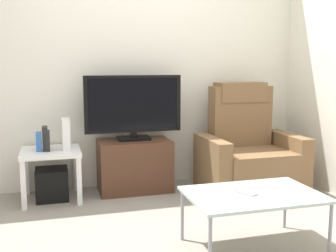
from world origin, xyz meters
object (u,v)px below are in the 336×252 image
game_console (66,134)px  coffee_table (253,197)px  book_middle (45,139)px  book_leftmost (39,142)px  television (133,106)px  recliner_armchair (248,153)px  cell_phone (246,193)px  side_table (51,158)px  book_rightmost (48,141)px  tv_stand (134,165)px  subwoofer_box (52,184)px

game_console → coffee_table: (1.17, -1.49, -0.25)m
book_middle → book_leftmost: bearing=180.0°
book_middle → television: bearing=6.7°
recliner_armchair → cell_phone: recliner_armchair is taller
side_table → book_rightmost: 0.17m
book_rightmost → side_table: bearing=47.6°
coffee_table → book_middle: bearing=133.0°
coffee_table → tv_stand: bearing=108.5°
tv_stand → book_middle: bearing=-174.6°
subwoofer_box → coffee_table: coffee_table is taller
tv_stand → recliner_armchair: 1.16m
side_table → book_middle: book_middle is taller
television → book_rightmost: (-0.82, -0.10, -0.29)m
recliner_armchair → book_rightmost: size_ratio=5.88×
book_rightmost → book_leftmost: bearing=180.0°
book_leftmost → book_middle: size_ratio=0.77×
coffee_table → cell_phone: size_ratio=6.00×
game_console → coffee_table: size_ratio=0.32×
subwoofer_box → book_leftmost: (-0.10, -0.02, 0.41)m
subwoofer_box → book_middle: size_ratio=1.30×
side_table → book_leftmost: book_leftmost is taller
book_middle → game_console: 0.19m
side_table → recliner_armchair: bearing=-5.9°
book_leftmost → television: bearing=6.3°
coffee_table → recliner_armchair: bearing=64.7°
coffee_table → book_leftmost: bearing=134.1°
tv_stand → coffee_table: bearing=-71.5°
subwoofer_box → game_console: bearing=3.9°
television → book_middle: size_ratio=4.25×
tv_stand → subwoofer_box: 0.81m
recliner_armchair → side_table: bearing=175.4°
recliner_armchair → cell_phone: bearing=-115.9°
book_rightmost → cell_phone: 1.95m
book_rightmost → game_console: 0.17m
tv_stand → book_rightmost: book_rightmost is taller
television → coffee_table: size_ratio=1.07×
tv_stand → book_rightmost: bearing=-174.4°
recliner_armchair → television: bearing=167.4°
book_rightmost → coffee_table: (1.34, -1.46, -0.20)m
television → coffee_table: (0.51, -1.56, -0.48)m
cell_phone → tv_stand: bearing=78.5°
television → book_middle: (-0.85, -0.10, -0.27)m
book_rightmost → coffee_table: size_ratio=0.20×
television → side_table: bearing=-174.4°
game_console → book_middle: bearing=-171.0°
game_console → coffee_table: game_console is taller
side_table → book_leftmost: 0.19m
side_table → subwoofer_box: size_ratio=1.83×
coffee_table → subwoofer_box: bearing=131.7°
game_console → book_leftmost: bearing=-173.0°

